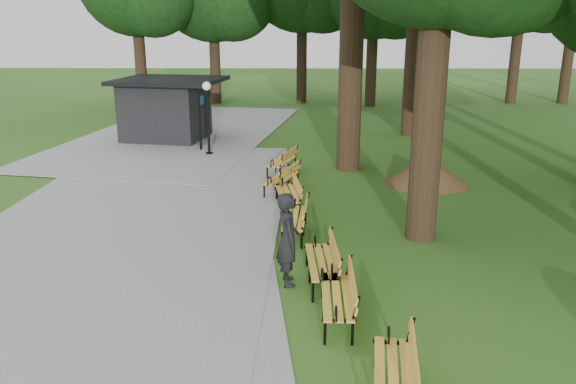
{
  "coord_description": "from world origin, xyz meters",
  "views": [
    {
      "loc": [
        0.29,
        -11.71,
        5.03
      ],
      "look_at": [
        0.16,
        1.28,
        1.1
      ],
      "focal_mm": 35.85,
      "sensor_mm": 36.0,
      "label": 1
    }
  ],
  "objects_px": {
    "bench_1": "(337,296)",
    "bench_2": "(321,262)",
    "dirt_mound": "(427,170)",
    "bench_0": "(393,375)",
    "bench_4": "(287,194)",
    "kiosk": "(165,109)",
    "lamp_post": "(207,102)",
    "bench_3": "(295,218)",
    "bench_5": "(282,178)",
    "person": "(288,239)",
    "bench_6": "(282,161)"
  },
  "relations": [
    {
      "from": "bench_1",
      "to": "bench_2",
      "type": "relative_size",
      "value": 1.0
    },
    {
      "from": "dirt_mound",
      "to": "bench_0",
      "type": "height_order",
      "value": "dirt_mound"
    },
    {
      "from": "bench_0",
      "to": "bench_4",
      "type": "bearing_deg",
      "value": -161.77
    },
    {
      "from": "kiosk",
      "to": "lamp_post",
      "type": "height_order",
      "value": "lamp_post"
    },
    {
      "from": "bench_2",
      "to": "bench_3",
      "type": "xyz_separation_m",
      "value": [
        -0.52,
        2.58,
        0.0
      ]
    },
    {
      "from": "bench_3",
      "to": "bench_5",
      "type": "height_order",
      "value": "same"
    },
    {
      "from": "bench_2",
      "to": "bench_4",
      "type": "height_order",
      "value": "same"
    },
    {
      "from": "person",
      "to": "bench_6",
      "type": "relative_size",
      "value": 0.98
    },
    {
      "from": "person",
      "to": "bench_2",
      "type": "relative_size",
      "value": 0.98
    },
    {
      "from": "bench_0",
      "to": "bench_5",
      "type": "xyz_separation_m",
      "value": [
        -1.71,
        9.94,
        0.0
      ]
    },
    {
      "from": "bench_1",
      "to": "bench_5",
      "type": "relative_size",
      "value": 1.0
    },
    {
      "from": "person",
      "to": "bench_1",
      "type": "distance_m",
      "value": 1.73
    },
    {
      "from": "kiosk",
      "to": "bench_3",
      "type": "distance_m",
      "value": 12.75
    },
    {
      "from": "person",
      "to": "bench_5",
      "type": "xyz_separation_m",
      "value": [
        -0.25,
        6.25,
        -0.49
      ]
    },
    {
      "from": "bench_1",
      "to": "bench_2",
      "type": "bearing_deg",
      "value": -170.47
    },
    {
      "from": "kiosk",
      "to": "bench_6",
      "type": "height_order",
      "value": "kiosk"
    },
    {
      "from": "dirt_mound",
      "to": "bench_3",
      "type": "distance_m",
      "value": 6.16
    },
    {
      "from": "bench_1",
      "to": "bench_2",
      "type": "height_order",
      "value": "same"
    },
    {
      "from": "person",
      "to": "bench_3",
      "type": "height_order",
      "value": "person"
    },
    {
      "from": "bench_6",
      "to": "kiosk",
      "type": "bearing_deg",
      "value": -120.4
    },
    {
      "from": "person",
      "to": "bench_1",
      "type": "bearing_deg",
      "value": -157.81
    },
    {
      "from": "bench_1",
      "to": "bench_3",
      "type": "height_order",
      "value": "same"
    },
    {
      "from": "kiosk",
      "to": "bench_6",
      "type": "bearing_deg",
      "value": -37.57
    },
    {
      "from": "bench_0",
      "to": "bench_5",
      "type": "relative_size",
      "value": 1.0
    },
    {
      "from": "lamp_post",
      "to": "dirt_mound",
      "type": "bearing_deg",
      "value": -28.2
    },
    {
      "from": "bench_1",
      "to": "bench_5",
      "type": "height_order",
      "value": "same"
    },
    {
      "from": "bench_3",
      "to": "person",
      "type": "bearing_deg",
      "value": 1.18
    },
    {
      "from": "person",
      "to": "bench_5",
      "type": "relative_size",
      "value": 0.98
    },
    {
      "from": "bench_0",
      "to": "bench_2",
      "type": "bearing_deg",
      "value": -159.87
    },
    {
      "from": "bench_1",
      "to": "bench_0",
      "type": "bearing_deg",
      "value": 16.19
    },
    {
      "from": "bench_3",
      "to": "lamp_post",
      "type": "bearing_deg",
      "value": -154.92
    },
    {
      "from": "bench_0",
      "to": "bench_4",
      "type": "xyz_separation_m",
      "value": [
        -1.52,
        8.31,
        0.0
      ]
    },
    {
      "from": "bench_3",
      "to": "bench_6",
      "type": "height_order",
      "value": "same"
    },
    {
      "from": "lamp_post",
      "to": "bench_4",
      "type": "relative_size",
      "value": 1.47
    },
    {
      "from": "bench_1",
      "to": "bench_5",
      "type": "bearing_deg",
      "value": -170.39
    },
    {
      "from": "bench_3",
      "to": "bench_6",
      "type": "relative_size",
      "value": 1.0
    },
    {
      "from": "bench_4",
      "to": "bench_6",
      "type": "height_order",
      "value": "same"
    },
    {
      "from": "bench_0",
      "to": "bench_3",
      "type": "relative_size",
      "value": 1.0
    },
    {
      "from": "lamp_post",
      "to": "bench_6",
      "type": "xyz_separation_m",
      "value": [
        2.85,
        -2.78,
        -1.59
      ]
    },
    {
      "from": "person",
      "to": "bench_3",
      "type": "distance_m",
      "value": 2.66
    },
    {
      "from": "dirt_mound",
      "to": "bench_1",
      "type": "height_order",
      "value": "dirt_mound"
    },
    {
      "from": "person",
      "to": "bench_5",
      "type": "distance_m",
      "value": 6.28
    },
    {
      "from": "lamp_post",
      "to": "bench_6",
      "type": "bearing_deg",
      "value": -44.25
    },
    {
      "from": "person",
      "to": "bench_1",
      "type": "xyz_separation_m",
      "value": [
        0.86,
        -1.42,
        -0.49
      ]
    },
    {
      "from": "bench_0",
      "to": "bench_6",
      "type": "height_order",
      "value": "same"
    },
    {
      "from": "kiosk",
      "to": "dirt_mound",
      "type": "xyz_separation_m",
      "value": [
        9.68,
        -6.92,
        -0.86
      ]
    },
    {
      "from": "person",
      "to": "bench_1",
      "type": "height_order",
      "value": "person"
    },
    {
      "from": "kiosk",
      "to": "bench_0",
      "type": "height_order",
      "value": "kiosk"
    },
    {
      "from": "bench_3",
      "to": "kiosk",
      "type": "bearing_deg",
      "value": -150.2
    },
    {
      "from": "bench_4",
      "to": "bench_3",
      "type": "bearing_deg",
      "value": -1.94
    }
  ]
}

